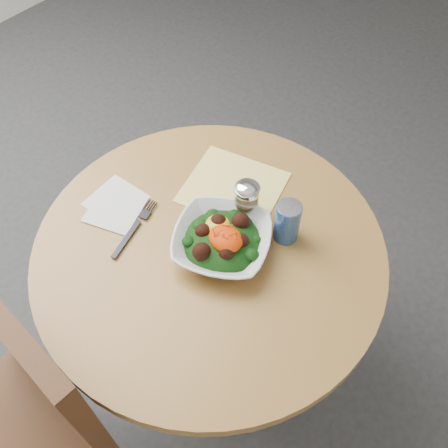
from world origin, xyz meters
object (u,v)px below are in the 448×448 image
(chair, at_px, (22,422))
(salad_bowl, at_px, (222,240))
(beverage_can, at_px, (287,222))
(spice_shaker, at_px, (247,200))

(chair, distance_m, salad_bowl, 0.65)
(salad_bowl, height_order, beverage_can, beverage_can)
(spice_shaker, bearing_deg, beverage_can, 4.63)
(salad_bowl, xyz_separation_m, spice_shaker, (-0.02, 0.12, 0.03))
(spice_shaker, bearing_deg, salad_bowl, -80.42)
(chair, bearing_deg, beverage_can, 72.26)
(beverage_can, bearing_deg, chair, -107.74)
(chair, xyz_separation_m, salad_bowl, (0.13, 0.60, 0.23))
(salad_bowl, bearing_deg, chair, -102.59)
(salad_bowl, distance_m, beverage_can, 0.17)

